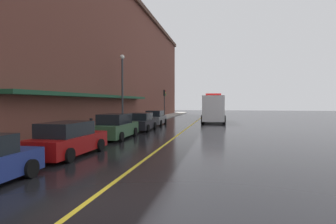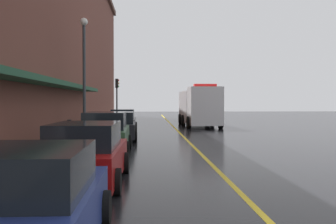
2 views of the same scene
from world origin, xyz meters
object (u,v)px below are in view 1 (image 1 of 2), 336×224
Objects in this scene: parked_car_1 at (68,140)px; parking_meter_2 at (113,121)px; parked_car_2 at (116,127)px; parking_meter_0 at (91,124)px; parked_car_3 at (141,122)px; street_lamp_left at (122,83)px; traffic_light_near at (164,98)px; box_truck at (213,109)px; parking_meter_1 at (140,116)px; parked_car_4 at (155,118)px.

parked_car_1 is 9.15m from parking_meter_2.
parked_car_2 reaches higher than parking_meter_0.
parked_car_1 is at bearing 178.55° from parked_car_3.
street_lamp_left reaches higher than traffic_light_near.
box_truck is 20.48m from parking_meter_0.
box_truck is 10.97m from parking_meter_1.
street_lamp_left is 1.61× the size of traffic_light_near.
parked_car_2 is at bearing 40.04° from parking_meter_0.
parked_car_3 is 4.44m from parking_meter_1.
parking_meter_2 is at bearing -90.00° from parking_meter_1.
parked_car_1 reaches higher than parking_meter_1.
parking_meter_2 is 0.19× the size of street_lamp_left.
parked_car_4 is at bearing 1.37° from parked_car_1.
parking_meter_2 is (-1.33, -9.09, 0.29)m from parked_car_4.
traffic_light_near is (0.66, 16.21, -1.24)m from street_lamp_left.
box_truck reaches higher than parking_meter_0.
parked_car_3 is at bearing -85.26° from traffic_light_near.
box_truck is 17.07m from parking_meter_2.
parked_car_4 is (-0.13, 5.88, 0.01)m from parked_car_3.
parking_meter_2 is at bearing 90.00° from parking_meter_0.
street_lamp_left reaches higher than parked_car_3.
traffic_light_near reaches higher than parking_meter_1.
parking_meter_0 is 0.19× the size of street_lamp_left.
parking_meter_1 and parking_meter_2 have the same top height.
parking_meter_1 is (-7.63, -7.86, -0.66)m from box_truck.
box_truck is (6.30, 17.88, 0.90)m from parked_car_2.
traffic_light_near is at bearing 5.45° from parked_car_4.
parked_car_1 is 18.11m from parked_car_4.
street_lamp_left is at bearing 98.86° from parking_meter_2.
parked_car_3 is 3.53m from parking_meter_2.
parked_car_2 is at bearing -86.80° from traffic_light_near.
parking_meter_1 is at bearing 140.63° from parked_car_4.
parking_meter_1 is at bearing 90.00° from parking_meter_2.
traffic_light_near reaches higher than parked_car_4.
parked_car_1 reaches higher than parked_car_3.
parking_meter_0 is (-7.63, -19.00, -0.66)m from box_truck.
parked_car_1 reaches higher than parking_meter_0.
parked_car_3 is 13.57m from box_truck.
parked_car_2 is 2.96m from parking_meter_2.
traffic_light_near reaches higher than box_truck.
parked_car_4 is at bearing 81.66° from parking_meter_2.
box_truck is at bearing 45.85° from parking_meter_1.
parking_meter_2 is at bearing 26.08° from parked_car_2.
parking_meter_1 is at bearing 6.06° from parked_car_1.
parking_meter_1 is (-1.48, 16.42, 0.29)m from parked_car_1.
parking_meter_1 is 12.83m from traffic_light_near.
street_lamp_left reaches higher than parking_meter_2.
parking_meter_1 is (0.00, 11.14, 0.00)m from parking_meter_0.
box_truck is at bearing 63.43° from parking_meter_2.
parked_car_1 is 1.08× the size of parked_car_4.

